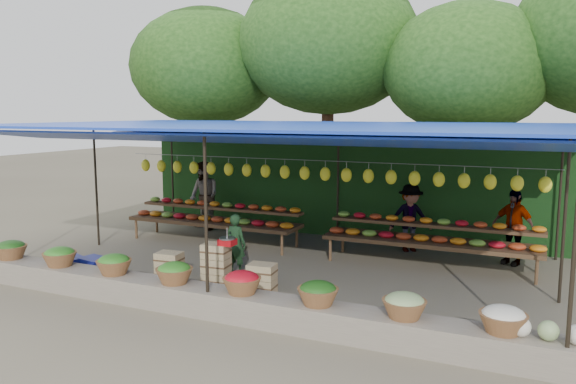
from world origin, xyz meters
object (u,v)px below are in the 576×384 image
at_px(crate_counter, 215,269).
at_px(vendor_seated, 236,244).
at_px(blue_crate_front, 94,266).
at_px(weighing_scale, 227,241).
at_px(blue_crate_back, 71,265).

height_order(crate_counter, vendor_seated, vendor_seated).
bearing_deg(crate_counter, blue_crate_front, -172.03).
bearing_deg(vendor_seated, weighing_scale, 116.46).
distance_m(blue_crate_front, blue_crate_back, 0.48).
distance_m(crate_counter, blue_crate_front, 2.47).
bearing_deg(blue_crate_front, blue_crate_back, -157.26).
xyz_separation_m(crate_counter, weighing_scale, (0.26, 0.00, 0.53)).
height_order(crate_counter, blue_crate_back, crate_counter).
bearing_deg(vendor_seated, crate_counter, 99.23).
relative_size(vendor_seated, blue_crate_back, 2.13).
relative_size(crate_counter, blue_crate_front, 4.33).
bearing_deg(weighing_scale, crate_counter, 180.00).
xyz_separation_m(vendor_seated, blue_crate_back, (-2.87, -1.28, -0.41)).
relative_size(weighing_scale, vendor_seated, 0.26).
distance_m(vendor_seated, blue_crate_front, 2.70).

